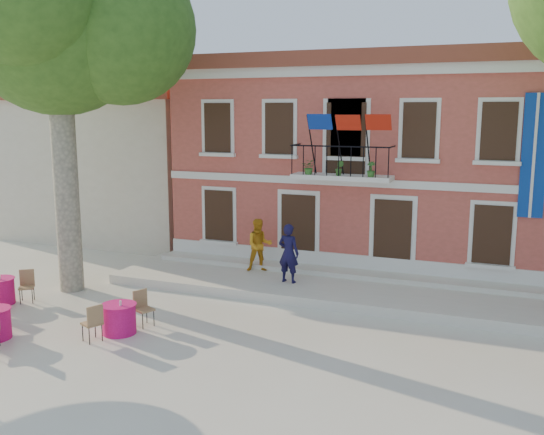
{
  "coord_description": "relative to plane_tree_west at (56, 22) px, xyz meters",
  "views": [
    {
      "loc": [
        7.01,
        -13.13,
        5.63
      ],
      "look_at": [
        0.42,
        3.5,
        2.43
      ],
      "focal_mm": 40.0,
      "sensor_mm": 36.0,
      "label": 1
    }
  ],
  "objects": [
    {
      "name": "plane_tree_west",
      "position": [
        0.0,
        0.0,
        0.0
      ],
      "size": [
        5.64,
        5.64,
        11.07
      ],
      "color": "#A59E84",
      "rests_on": "ground"
    },
    {
      "name": "ground",
      "position": [
        5.7,
        -1.73,
        -8.15
      ],
      "size": [
        90.0,
        90.0,
        0.0
      ],
      "primitive_type": "plane",
      "color": "beige",
      "rests_on": "ground"
    },
    {
      "name": "main_building",
      "position": [
        7.7,
        8.26,
        -4.37
      ],
      "size": [
        13.5,
        9.59,
        7.5
      ],
      "color": "#CB5549",
      "rests_on": "ground"
    },
    {
      "name": "neighbor_west",
      "position": [
        -3.8,
        9.27,
        -4.94
      ],
      "size": [
        9.4,
        9.4,
        6.4
      ],
      "color": "beige",
      "rests_on": "ground"
    },
    {
      "name": "terrace",
      "position": [
        7.7,
        2.67,
        -8.0
      ],
      "size": [
        14.0,
        3.4,
        0.3
      ],
      "primitive_type": "cube",
      "color": "silver",
      "rests_on": "ground"
    },
    {
      "name": "pedestrian_orange",
      "position": [
        5.08,
        3.25,
        -6.97
      ],
      "size": [
        1.08,
        1.0,
        1.77
      ],
      "primitive_type": "imported",
      "rotation": [
        0.0,
        0.0,
        0.51
      ],
      "color": "orange",
      "rests_on": "terrace"
    },
    {
      "name": "cafe_table_3",
      "position": [
        3.68,
        -2.64,
        -7.73
      ],
      "size": [
        1.17,
        1.92,
        0.95
      ],
      "color": "#EF1686",
      "rests_on": "ground"
    },
    {
      "name": "pedestrian_navy",
      "position": [
        6.44,
        2.35,
        -6.93
      ],
      "size": [
        0.72,
        0.51,
        1.86
      ],
      "primitive_type": "imported",
      "rotation": [
        0.0,
        0.0,
        3.05
      ],
      "color": "#131037",
      "rests_on": "terrace"
    }
  ]
}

